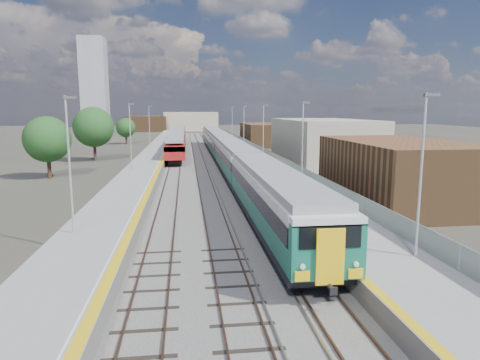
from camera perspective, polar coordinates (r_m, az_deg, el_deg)
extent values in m
plane|color=#47443A|center=(66.48, -3.76, 2.59)|extent=(320.00, 320.00, 0.00)
cube|color=#565451|center=(68.87, -5.75, 2.82)|extent=(10.50, 155.00, 0.06)
cube|color=#4C3323|center=(71.48, -3.38, 3.16)|extent=(0.07, 160.00, 0.14)
cube|color=#4C3323|center=(71.59, -2.22, 3.17)|extent=(0.07, 160.00, 0.14)
cube|color=#4C3323|center=(71.33, -6.19, 3.11)|extent=(0.07, 160.00, 0.14)
cube|color=#4C3323|center=(71.37, -5.03, 3.13)|extent=(0.07, 160.00, 0.14)
cube|color=#4C3323|center=(71.36, -9.00, 3.05)|extent=(0.07, 160.00, 0.14)
cube|color=#4C3323|center=(71.33, -7.84, 3.07)|extent=(0.07, 160.00, 0.14)
cube|color=gray|center=(71.46, -3.64, 3.14)|extent=(0.08, 160.00, 0.10)
cube|color=gray|center=(71.39, -4.76, 3.12)|extent=(0.08, 160.00, 0.10)
cube|color=slate|center=(69.40, 0.45, 3.31)|extent=(4.70, 155.00, 1.00)
cube|color=gray|center=(69.35, 0.45, 3.73)|extent=(4.70, 155.00, 0.03)
cube|color=gold|center=(69.10, -1.28, 3.72)|extent=(0.40, 155.00, 0.01)
cube|color=gray|center=(69.62, 2.25, 4.23)|extent=(0.06, 155.00, 1.20)
cylinder|color=#9EA0A3|center=(20.98, 22.95, 0.38)|extent=(0.12, 0.12, 7.50)
cube|color=#4C4C4F|center=(20.90, 24.20, 10.32)|extent=(0.70, 0.18, 0.14)
cylinder|color=#9EA0A3|center=(39.45, 8.32, 4.87)|extent=(0.12, 0.12, 7.50)
cube|color=#4C4C4F|center=(39.41, 8.80, 10.17)|extent=(0.70, 0.18, 0.14)
cylinder|color=#9EA0A3|center=(58.93, 3.13, 6.39)|extent=(0.12, 0.12, 7.50)
cube|color=#4C4C4F|center=(58.91, 3.40, 9.94)|extent=(0.70, 0.18, 0.14)
cylinder|color=#9EA0A3|center=(78.67, 0.51, 7.14)|extent=(0.12, 0.12, 7.50)
cube|color=#4C4C4F|center=(78.65, 0.70, 9.80)|extent=(0.70, 0.18, 0.14)
cylinder|color=#9EA0A3|center=(98.52, -1.05, 7.58)|extent=(0.12, 0.12, 7.50)
cube|color=#4C4C4F|center=(98.50, -0.91, 9.70)|extent=(0.70, 0.18, 0.14)
cube|color=slate|center=(68.99, -11.42, 3.09)|extent=(4.30, 155.00, 1.00)
cube|color=gray|center=(68.94, -11.44, 3.51)|extent=(4.30, 155.00, 0.03)
cube|color=gold|center=(68.82, -9.86, 3.56)|extent=(0.45, 155.00, 0.01)
cube|color=silver|center=(68.84, -10.15, 3.56)|extent=(0.08, 155.00, 0.01)
cylinder|color=#9EA0A3|center=(24.91, -21.78, 1.75)|extent=(0.12, 0.12, 7.50)
cube|color=#4C4C4F|center=(24.68, -21.72, 10.20)|extent=(0.70, 0.18, 0.14)
cylinder|color=#9EA0A3|center=(50.40, -14.41, 5.62)|extent=(0.12, 0.12, 7.50)
cube|color=#4C4C4F|center=(50.28, -14.29, 9.78)|extent=(0.70, 0.18, 0.14)
cylinder|color=#9EA0A3|center=(76.23, -11.99, 6.87)|extent=(0.12, 0.12, 7.50)
cube|color=#4C4C4F|center=(76.16, -11.89, 9.62)|extent=(0.70, 0.18, 0.14)
cube|color=brown|center=(38.69, 20.47, 1.06)|extent=(9.00, 16.00, 5.20)
cube|color=#AAA088|center=(64.24, 10.94, 5.08)|extent=(11.00, 22.00, 6.40)
cube|color=brown|center=(95.57, 3.05, 6.09)|extent=(8.00, 18.00, 4.80)
cube|color=#AAA088|center=(165.98, -6.57, 7.79)|extent=(20.00, 14.00, 7.00)
cube|color=brown|center=(161.61, -12.27, 7.35)|extent=(14.00, 12.00, 5.60)
cube|color=gray|center=(210.33, -18.86, 12.16)|extent=(11.00, 11.00, 40.00)
cube|color=black|center=(27.64, 4.34, -4.99)|extent=(2.91, 20.86, 0.49)
cube|color=#0F5246|center=(27.44, 4.36, -3.26)|extent=(3.02, 20.86, 1.22)
cube|color=black|center=(27.25, 4.38, -1.28)|extent=(3.08, 20.86, 0.83)
cube|color=silver|center=(27.14, 4.40, 0.09)|extent=(3.02, 20.86, 0.51)
cube|color=gray|center=(27.07, 4.41, 1.03)|extent=(2.67, 20.86, 0.43)
cube|color=black|center=(48.39, -0.69, 1.21)|extent=(2.91, 20.86, 0.49)
cube|color=#0F5246|center=(48.28, -0.69, 2.22)|extent=(3.02, 20.86, 1.22)
cube|color=black|center=(48.17, -0.69, 3.36)|extent=(3.08, 20.86, 0.83)
cube|color=silver|center=(48.10, -0.69, 4.14)|extent=(3.02, 20.86, 0.51)
cube|color=gray|center=(48.06, -0.70, 4.68)|extent=(2.67, 20.86, 0.43)
cube|color=black|center=(69.51, -2.68, 3.68)|extent=(2.91, 20.86, 0.49)
cube|color=#0F5246|center=(69.43, -2.69, 4.38)|extent=(3.02, 20.86, 1.22)
cube|color=black|center=(69.35, -2.69, 5.17)|extent=(3.08, 20.86, 0.83)
cube|color=silver|center=(69.31, -2.70, 5.72)|extent=(3.02, 20.86, 0.51)
cube|color=gray|center=(69.28, -2.70, 6.09)|extent=(2.67, 20.86, 0.43)
cube|color=black|center=(90.74, -3.75, 4.99)|extent=(2.91, 20.86, 0.49)
cube|color=#0F5246|center=(90.68, -3.75, 5.53)|extent=(3.02, 20.86, 1.22)
cube|color=black|center=(90.62, -3.76, 6.13)|extent=(3.08, 20.86, 0.83)
cube|color=silver|center=(90.59, -3.76, 6.55)|extent=(3.02, 20.86, 0.51)
cube|color=gray|center=(90.57, -3.77, 6.84)|extent=(2.67, 20.86, 0.43)
cube|color=#0F5246|center=(17.33, 11.52, -9.24)|extent=(3.00, 0.64, 2.25)
cube|color=black|center=(16.84, 11.95, -7.52)|extent=(2.46, 0.06, 0.86)
cube|color=yellow|center=(17.01, 11.94, -9.99)|extent=(1.12, 0.11, 2.25)
cube|color=black|center=(67.62, -8.49, 3.02)|extent=(1.90, 16.14, 0.66)
cube|color=maroon|center=(67.46, -8.52, 4.36)|extent=(2.80, 18.99, 2.00)
cube|color=black|center=(67.42, -8.53, 4.78)|extent=(2.86, 18.99, 0.70)
cube|color=gray|center=(67.35, -8.55, 5.63)|extent=(2.50, 18.99, 0.40)
cube|color=black|center=(87.02, -8.22, 4.41)|extent=(1.90, 16.14, 0.66)
cube|color=maroon|center=(86.90, -8.24, 5.45)|extent=(2.80, 18.99, 2.00)
cube|color=black|center=(86.87, -8.25, 5.78)|extent=(2.86, 18.99, 0.70)
cube|color=gray|center=(86.81, -8.26, 6.44)|extent=(2.50, 18.99, 0.40)
cube|color=black|center=(106.45, -8.04, 5.30)|extent=(1.90, 16.14, 0.66)
cube|color=maroon|center=(106.35, -8.06, 6.15)|extent=(2.80, 18.99, 2.00)
cube|color=black|center=(106.33, -8.07, 6.42)|extent=(2.86, 18.99, 0.70)
cube|color=gray|center=(106.28, -8.08, 6.95)|extent=(2.50, 18.99, 0.40)
cylinder|color=#382619|center=(53.66, -24.08, 1.52)|extent=(0.44, 0.44, 2.48)
sphere|color=#1B481C|center=(53.36, -24.32, 4.97)|extent=(5.24, 5.24, 5.24)
cylinder|color=#382619|center=(69.41, -18.78, 3.60)|extent=(0.44, 0.44, 2.88)
sphere|color=#1B481C|center=(69.17, -18.95, 6.69)|extent=(6.08, 6.08, 6.08)
cylinder|color=#382619|center=(102.25, -14.92, 5.24)|extent=(0.44, 0.44, 2.08)
sphere|color=#1B481C|center=(102.11, -14.98, 6.75)|extent=(4.39, 4.39, 4.39)
cylinder|color=#382619|center=(87.23, 10.72, 4.71)|extent=(0.44, 0.44, 2.01)
sphere|color=#1B481C|center=(87.07, 10.77, 6.43)|extent=(4.24, 4.24, 4.24)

